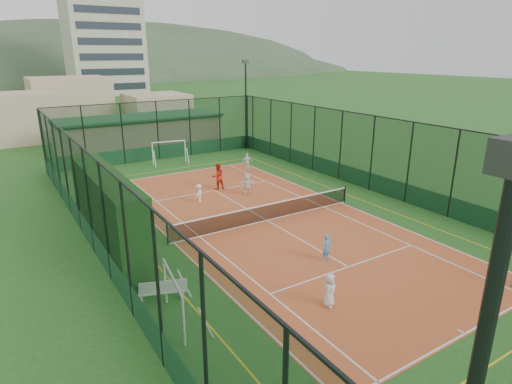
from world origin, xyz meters
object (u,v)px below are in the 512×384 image
(coach, at_px, (218,176))
(child_far_left, at_px, (199,193))
(child_near_left, at_px, (330,290))
(child_far_back, at_px, (247,184))
(apartment_tower, at_px, (102,22))
(child_near_mid, at_px, (327,248))
(floodlight_ne, at_px, (246,106))
(white_bench, at_px, (162,290))
(futsal_goal_far, at_px, (169,152))
(futsal_goal_near, at_px, (174,300))
(child_far_right, at_px, (247,162))
(clubhouse, at_px, (140,133))

(coach, bearing_deg, child_far_left, 39.03)
(child_near_left, xyz_separation_m, child_far_back, (4.16, 12.77, 0.05))
(apartment_tower, distance_m, child_far_left, 79.79)
(child_near_mid, distance_m, child_far_back, 10.15)
(floodlight_ne, distance_m, white_bench, 27.11)
(floodlight_ne, bearing_deg, child_near_mid, -112.27)
(white_bench, bearing_deg, futsal_goal_far, 87.57)
(child_far_back, xyz_separation_m, coach, (-1.09, 2.01, 0.21))
(child_near_mid, distance_m, coach, 12.01)
(futsal_goal_near, bearing_deg, child_far_right, -29.77)
(apartment_tower, xyz_separation_m, child_near_mid, (-12.41, -87.41, -14.36))
(child_near_mid, bearing_deg, futsal_goal_far, 76.42)
(clubhouse, height_order, white_bench, clubhouse)
(child_far_left, bearing_deg, child_near_left, 46.79)
(child_near_mid, bearing_deg, child_far_left, 86.61)
(futsal_goal_near, bearing_deg, apartment_tower, -4.22)
(clubhouse, relative_size, futsal_goal_far, 5.35)
(child_near_mid, bearing_deg, apartment_tower, 70.17)
(coach, bearing_deg, clubhouse, -88.26)
(floodlight_ne, relative_size, child_near_left, 6.40)
(clubhouse, bearing_deg, futsal_goal_near, -105.69)
(white_bench, height_order, child_near_mid, child_near_mid)
(apartment_tower, xyz_separation_m, futsal_goal_far, (-11.75, -66.78, -14.08))
(child_near_mid, xyz_separation_m, coach, (0.76, 11.98, 0.27))
(apartment_tower, relative_size, futsal_goal_near, 10.84)
(child_near_left, relative_size, child_far_back, 0.93)
(floodlight_ne, xyz_separation_m, child_far_right, (-4.12, -7.04, -3.40))
(white_bench, distance_m, child_near_left, 6.19)
(floodlight_ne, distance_m, futsal_goal_near, 28.28)
(floodlight_ne, height_order, futsal_goal_far, floodlight_ne)
(clubhouse, bearing_deg, child_near_mid, -90.86)
(child_far_right, bearing_deg, clubhouse, -54.93)
(child_near_left, height_order, child_far_back, child_far_back)
(child_near_left, height_order, coach, coach)
(child_near_mid, bearing_deg, child_far_right, 60.16)
(child_far_right, bearing_deg, futsal_goal_near, 67.00)
(futsal_goal_far, xyz_separation_m, child_near_left, (-2.97, -23.43, -0.26))
(floodlight_ne, xyz_separation_m, child_far_back, (-7.16, -12.04, -3.42))
(child_near_mid, distance_m, child_far_left, 10.29)
(apartment_tower, relative_size, coach, 16.68)
(child_far_left, distance_m, child_far_right, 7.99)
(child_near_left, bearing_deg, coach, 47.95)
(floodlight_ne, distance_m, child_far_back, 14.42)
(apartment_tower, distance_m, child_near_left, 92.52)
(clubhouse, height_order, child_far_back, clubhouse)
(child_far_left, bearing_deg, child_far_back, 136.81)
(futsal_goal_far, xyz_separation_m, child_near_mid, (-0.66, -20.64, -0.28))
(white_bench, bearing_deg, child_far_back, 64.57)
(white_bench, xyz_separation_m, child_near_left, (5.08, -3.53, 0.16))
(futsal_goal_near, relative_size, child_far_right, 1.94)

